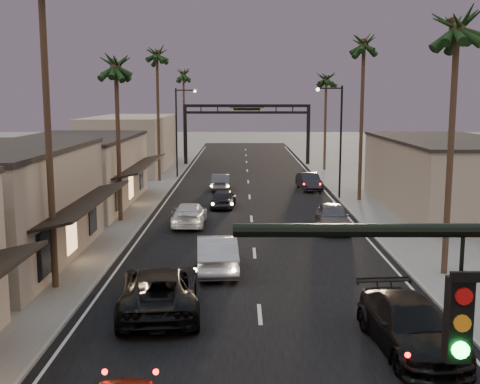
{
  "coord_description": "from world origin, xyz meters",
  "views": [
    {
      "loc": [
        -0.71,
        -2.62,
        8.08
      ],
      "look_at": [
        -0.77,
        32.8,
        2.5
      ],
      "focal_mm": 45.0,
      "sensor_mm": 36.0,
      "label": 1
    }
  ],
  "objects_px": {
    "palm_rb": "(364,39)",
    "oncoming_silver": "(217,253)",
    "palm_far": "(183,72)",
    "palm_rc": "(326,75)",
    "oncoming_pickup": "(159,290)",
    "palm_ld": "(157,51)",
    "curbside_black": "(410,326)",
    "streetlight_left": "(179,125)",
    "palm_ra": "(458,18)",
    "palm_lc": "(116,59)",
    "arch": "(247,119)",
    "streetlight_right": "(337,133)"
  },
  "relations": [
    {
      "from": "palm_rb",
      "to": "oncoming_silver",
      "type": "xyz_separation_m",
      "value": [
        -10.45,
        -19.23,
        -11.55
      ]
    },
    {
      "from": "palm_far",
      "to": "oncoming_silver",
      "type": "xyz_separation_m",
      "value": [
        6.45,
        -53.23,
        -10.58
      ]
    },
    {
      "from": "palm_rc",
      "to": "palm_far",
      "type": "xyz_separation_m",
      "value": [
        -16.9,
        14.0,
        0.97
      ]
    },
    {
      "from": "oncoming_pickup",
      "to": "palm_ld",
      "type": "bearing_deg",
      "value": -88.33
    },
    {
      "from": "curbside_black",
      "to": "streetlight_left",
      "type": "bearing_deg",
      "value": 99.86
    },
    {
      "from": "oncoming_silver",
      "to": "streetlight_left",
      "type": "bearing_deg",
      "value": -85.7
    },
    {
      "from": "streetlight_left",
      "to": "palm_ra",
      "type": "xyz_separation_m",
      "value": [
        15.52,
        -34.0,
        6.11
      ]
    },
    {
      "from": "streetlight_left",
      "to": "curbside_black",
      "type": "height_order",
      "value": "streetlight_left"
    },
    {
      "from": "palm_lc",
      "to": "palm_rb",
      "type": "distance_m",
      "value": 19.07
    },
    {
      "from": "arch",
      "to": "streetlight_left",
      "type": "relative_size",
      "value": 1.69
    },
    {
      "from": "palm_lc",
      "to": "palm_ra",
      "type": "relative_size",
      "value": 0.92
    },
    {
      "from": "palm_ra",
      "to": "palm_rc",
      "type": "height_order",
      "value": "palm_ra"
    },
    {
      "from": "arch",
      "to": "palm_rc",
      "type": "xyz_separation_m",
      "value": [
        8.6,
        -6.0,
        4.94
      ]
    },
    {
      "from": "oncoming_pickup",
      "to": "curbside_black",
      "type": "relative_size",
      "value": 1.1
    },
    {
      "from": "palm_rb",
      "to": "oncoming_silver",
      "type": "relative_size",
      "value": 2.72
    },
    {
      "from": "palm_rb",
      "to": "palm_rc",
      "type": "xyz_separation_m",
      "value": [
        0.0,
        20.0,
        -1.95
      ]
    },
    {
      "from": "arch",
      "to": "palm_ld",
      "type": "bearing_deg",
      "value": -119.83
    },
    {
      "from": "palm_rb",
      "to": "curbside_black",
      "type": "bearing_deg",
      "value": -97.81
    },
    {
      "from": "palm_ld",
      "to": "palm_ra",
      "type": "xyz_separation_m",
      "value": [
        17.2,
        -31.0,
        -0.97
      ]
    },
    {
      "from": "palm_ld",
      "to": "palm_rc",
      "type": "distance_m",
      "value": 19.51
    },
    {
      "from": "arch",
      "to": "streetlight_right",
      "type": "relative_size",
      "value": 1.69
    },
    {
      "from": "palm_lc",
      "to": "palm_rb",
      "type": "bearing_deg",
      "value": 24.94
    },
    {
      "from": "streetlight_right",
      "to": "palm_rb",
      "type": "bearing_deg",
      "value": -30.76
    },
    {
      "from": "streetlight_left",
      "to": "palm_rb",
      "type": "relative_size",
      "value": 0.63
    },
    {
      "from": "arch",
      "to": "palm_rb",
      "type": "distance_m",
      "value": 28.24
    },
    {
      "from": "streetlight_right",
      "to": "palm_lc",
      "type": "distance_m",
      "value": 18.66
    },
    {
      "from": "arch",
      "to": "curbside_black",
      "type": "xyz_separation_m",
      "value": [
        4.73,
        -54.2,
        -4.71
      ]
    },
    {
      "from": "palm_ld",
      "to": "palm_rb",
      "type": "relative_size",
      "value": 1.0
    },
    {
      "from": "arch",
      "to": "oncoming_silver",
      "type": "xyz_separation_m",
      "value": [
        -1.85,
        -45.23,
        -4.67
      ]
    },
    {
      "from": "palm_ra",
      "to": "curbside_black",
      "type": "height_order",
      "value": "palm_ra"
    },
    {
      "from": "palm_far",
      "to": "curbside_black",
      "type": "bearing_deg",
      "value": -78.17
    },
    {
      "from": "palm_rc",
      "to": "oncoming_pickup",
      "type": "height_order",
      "value": "palm_rc"
    },
    {
      "from": "palm_lc",
      "to": "streetlight_right",
      "type": "bearing_deg",
      "value": 30.11
    },
    {
      "from": "palm_lc",
      "to": "palm_ra",
      "type": "bearing_deg",
      "value": -34.9
    },
    {
      "from": "streetlight_right",
      "to": "palm_ra",
      "type": "height_order",
      "value": "palm_ra"
    },
    {
      "from": "streetlight_left",
      "to": "palm_ld",
      "type": "distance_m",
      "value": 7.88
    },
    {
      "from": "streetlight_right",
      "to": "palm_lc",
      "type": "height_order",
      "value": "palm_lc"
    },
    {
      "from": "streetlight_left",
      "to": "arch",
      "type": "bearing_deg",
      "value": 60.03
    },
    {
      "from": "streetlight_left",
      "to": "palm_ra",
      "type": "relative_size",
      "value": 0.68
    },
    {
      "from": "arch",
      "to": "palm_rb",
      "type": "height_order",
      "value": "palm_rb"
    },
    {
      "from": "oncoming_pickup",
      "to": "arch",
      "type": "bearing_deg",
      "value": -100.26
    },
    {
      "from": "palm_far",
      "to": "oncoming_pickup",
      "type": "relative_size",
      "value": 2.1
    },
    {
      "from": "streetlight_left",
      "to": "oncoming_pickup",
      "type": "relative_size",
      "value": 1.43
    },
    {
      "from": "oncoming_silver",
      "to": "palm_rc",
      "type": "bearing_deg",
      "value": -109.3
    },
    {
      "from": "palm_ld",
      "to": "oncoming_pickup",
      "type": "distance_m",
      "value": 37.85
    },
    {
      "from": "arch",
      "to": "palm_ra",
      "type": "distance_m",
      "value": 47.17
    },
    {
      "from": "palm_far",
      "to": "oncoming_silver",
      "type": "bearing_deg",
      "value": -83.09
    },
    {
      "from": "arch",
      "to": "curbside_black",
      "type": "bearing_deg",
      "value": -85.01
    },
    {
      "from": "oncoming_silver",
      "to": "curbside_black",
      "type": "distance_m",
      "value": 11.13
    },
    {
      "from": "palm_ld",
      "to": "palm_ra",
      "type": "distance_m",
      "value": 35.47
    }
  ]
}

